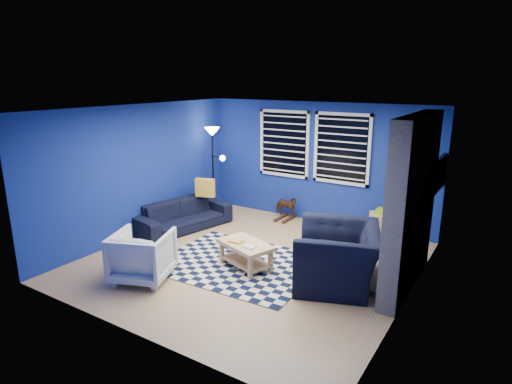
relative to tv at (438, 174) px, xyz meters
The scene contains 18 objects.
floor 3.46m from the tv, 140.73° to the right, with size 5.00×5.00×0.00m, color tan.
ceiling 3.35m from the tv, 140.73° to the right, with size 5.00×5.00×0.00m, color white.
wall_back 2.50m from the tv, 168.45° to the left, with size 5.00×5.00×0.00m, color navy.
wall_left 5.34m from the tv, 157.98° to the right, with size 5.00×5.00×0.00m, color navy.
wall_right 2.01m from the tv, 88.45° to the right, with size 5.00×5.00×0.00m, color navy.
fireplace 1.52m from the tv, 93.32° to the right, with size 0.65×2.00×2.50m.
window_left 3.24m from the tv, behind, with size 1.17×0.06×1.42m.
window_right 1.96m from the tv, 166.32° to the left, with size 1.17×0.06×1.42m.
tv is the anchor object (origin of this frame).
rug 3.65m from the tv, 139.56° to the right, with size 2.50×2.00×0.02m, color black.
sofa 4.80m from the tv, 162.62° to the right, with size 0.77×1.97×0.58m, color black.
armchair_big 2.40m from the tv, 115.58° to the right, with size 1.17×1.34×0.87m, color black.
armchair_bent 4.98m from the tv, 135.56° to the right, with size 0.81×0.84×0.76m, color gray.
rocking_horse 3.21m from the tv, behind, with size 0.53×0.24×0.45m, color #4E2A19.
coffee_table 3.46m from the tv, 136.38° to the right, with size 1.02×0.79×0.45m.
cabinet 1.47m from the tv, 164.19° to the left, with size 0.67×0.55×0.57m.
floor_lamp 4.58m from the tv, behind, with size 0.52×0.32×1.93m.
throw_pillow 4.44m from the tv, 168.60° to the right, with size 0.40×0.12×0.38m, color gold.
Camera 1 is at (3.58, -5.53, 2.97)m, focal length 30.00 mm.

